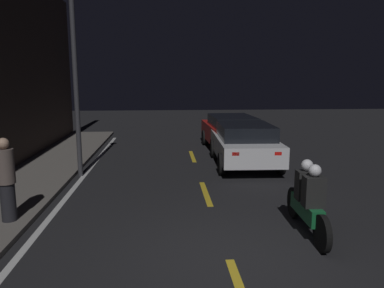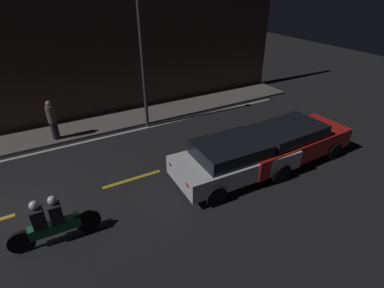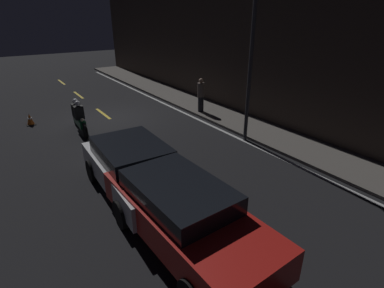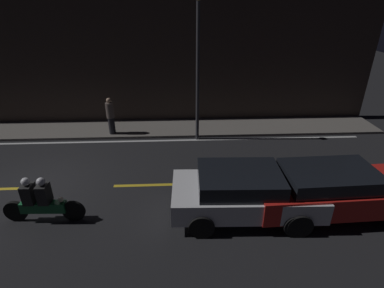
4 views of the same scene
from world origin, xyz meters
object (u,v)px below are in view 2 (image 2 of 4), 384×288
object	(u,v)px
taxi_red	(290,141)
motorcycle	(51,222)
pedestrian	(52,120)
sedan_white	(233,159)
street_lamp	(142,54)

from	to	relation	value
taxi_red	motorcycle	bearing A→B (deg)	177.97
motorcycle	pedestrian	distance (m)	5.75
motorcycle	pedestrian	bearing A→B (deg)	83.93
motorcycle	pedestrian	world-z (taller)	pedestrian
taxi_red	pedestrian	bearing A→B (deg)	139.81
pedestrian	sedan_white	bearing A→B (deg)	-50.13
sedan_white	pedestrian	size ratio (longest dim) A/B	2.50
motorcycle	taxi_red	bearing A→B (deg)	2.13
taxi_red	motorcycle	world-z (taller)	taxi_red
motorcycle	street_lamp	size ratio (longest dim) A/B	0.38
sedan_white	taxi_red	size ratio (longest dim) A/B	0.89
taxi_red	street_lamp	distance (m)	6.66
sedan_white	taxi_red	world-z (taller)	taxi_red
street_lamp	taxi_red	bearing A→B (deg)	-55.89
sedan_white	street_lamp	bearing A→B (deg)	102.52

